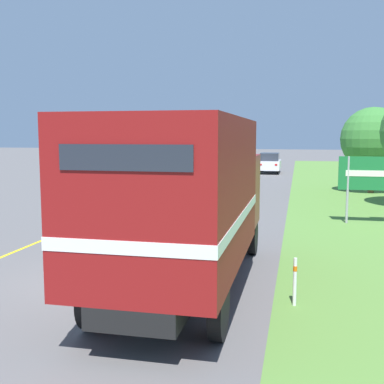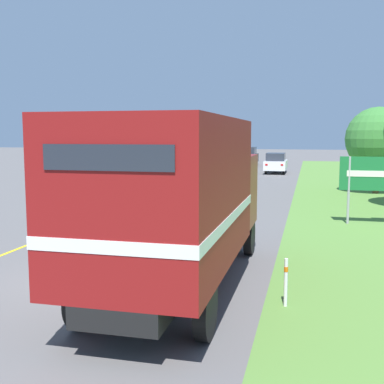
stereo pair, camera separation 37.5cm
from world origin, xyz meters
name	(u,v)px [view 2 (the right image)]	position (x,y,z in m)	size (l,w,h in m)	color
ground_plane	(104,280)	(0.00, 0.00, 0.00)	(200.00, 200.00, 0.00)	#5B5959
edge_line_yellow	(173,188)	(-3.70, 18.62, 0.00)	(0.12, 67.12, 0.01)	yellow
centre_dash_near	(117,271)	(0.00, 0.74, 0.00)	(0.12, 2.60, 0.01)	white
centre_dash_mid_a	(185,223)	(0.00, 7.34, 0.00)	(0.12, 2.60, 0.01)	white
centre_dash_mid_b	(218,200)	(0.00, 13.94, 0.00)	(0.12, 2.60, 0.01)	white
centre_dash_far	(237,186)	(0.00, 20.54, 0.00)	(0.12, 2.60, 0.01)	white
centre_dash_farthest	(249,178)	(0.00, 27.14, 0.00)	(0.12, 2.60, 0.01)	white
horse_trailer_truck	(178,197)	(1.84, -0.29, 2.01)	(2.56, 7.78, 3.63)	black
lead_car_white	(188,180)	(-1.66, 14.43, 0.96)	(1.80, 4.02, 1.91)	black
lead_car_white_ahead	(276,163)	(1.69, 31.92, 0.89)	(1.80, 4.07, 1.74)	black
lead_car_black_ahead	(248,156)	(-1.95, 42.13, 0.99)	(1.80, 4.09, 1.98)	black
highway_sign	(374,175)	(6.81, 8.67, 1.83)	(2.35, 0.09, 2.85)	#9E9EA3
roadside_tree_mid	(378,139)	(8.19, 18.89, 3.07)	(3.57, 3.57, 4.86)	brown
delineator_post	(286,281)	(4.11, -0.73, 0.51)	(0.08, 0.08, 0.95)	white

